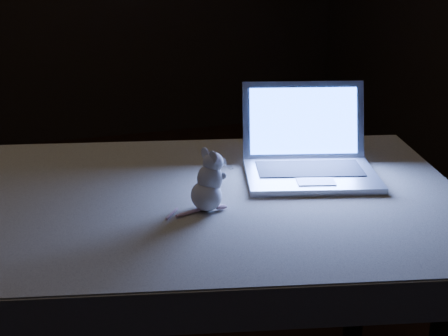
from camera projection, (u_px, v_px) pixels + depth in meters
name	position (u px, v px, depth m)	size (l,w,h in m)	color
floor	(84.00, 336.00, 2.39)	(5.00, 5.00, 0.00)	black
table	(191.00, 316.00, 1.85)	(1.37, 0.88, 0.74)	black
tablecloth	(223.00, 213.00, 1.73)	(1.47, 0.98, 0.10)	#BCB49A
laptop	(313.00, 137.00, 1.80)	(0.37, 0.32, 0.25)	#ADADB1
plush_mouse	(206.00, 181.00, 1.61)	(0.11, 0.11, 0.16)	silver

